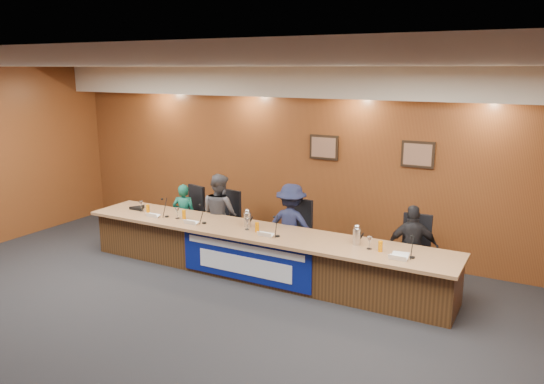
{
  "coord_description": "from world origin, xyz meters",
  "views": [
    {
      "loc": [
        3.94,
        -4.36,
        3.18
      ],
      "look_at": [
        0.16,
        2.56,
        1.33
      ],
      "focal_mm": 35.0,
      "sensor_mm": 36.0,
      "label": 1
    }
  ],
  "objects_px": {
    "panelist_a": "(184,215)",
    "office_chair_c": "(294,237)",
    "office_chair_a": "(188,219)",
    "speakerphone": "(138,208)",
    "panelist_c": "(291,226)",
    "panelist_d": "(412,248)",
    "carafe_right": "(357,237)",
    "dais_body": "(258,254)",
    "carafe_mid": "(248,220)",
    "banner": "(244,260)",
    "office_chair_d": "(413,257)",
    "panelist_b": "(220,214)",
    "office_chair_b": "(223,225)"
  },
  "relations": [
    {
      "from": "panelist_c",
      "to": "office_chair_c",
      "type": "relative_size",
      "value": 2.88
    },
    {
      "from": "dais_body",
      "to": "panelist_d",
      "type": "distance_m",
      "value": 2.33
    },
    {
      "from": "speakerphone",
      "to": "office_chair_a",
      "type": "bearing_deg",
      "value": 50.17
    },
    {
      "from": "office_chair_b",
      "to": "office_chair_d",
      "type": "height_order",
      "value": "same"
    },
    {
      "from": "office_chair_c",
      "to": "office_chair_d",
      "type": "distance_m",
      "value": 1.95
    },
    {
      "from": "dais_body",
      "to": "office_chair_d",
      "type": "xyz_separation_m",
      "value": [
        2.24,
        0.67,
        0.13
      ]
    },
    {
      "from": "panelist_b",
      "to": "panelist_d",
      "type": "xyz_separation_m",
      "value": [
        3.34,
        0.0,
        -0.07
      ]
    },
    {
      "from": "carafe_right",
      "to": "panelist_b",
      "type": "bearing_deg",
      "value": 168.76
    },
    {
      "from": "carafe_mid",
      "to": "speakerphone",
      "type": "relative_size",
      "value": 0.71
    },
    {
      "from": "panelist_b",
      "to": "office_chair_a",
      "type": "relative_size",
      "value": 2.95
    },
    {
      "from": "panelist_b",
      "to": "carafe_mid",
      "type": "relative_size",
      "value": 6.23
    },
    {
      "from": "office_chair_c",
      "to": "carafe_mid",
      "type": "xyz_separation_m",
      "value": [
        -0.5,
        -0.63,
        0.38
      ]
    },
    {
      "from": "panelist_a",
      "to": "carafe_right",
      "type": "height_order",
      "value": "panelist_a"
    },
    {
      "from": "panelist_a",
      "to": "office_chair_c",
      "type": "bearing_deg",
      "value": 160.15
    },
    {
      "from": "carafe_mid",
      "to": "office_chair_a",
      "type": "bearing_deg",
      "value": 159.25
    },
    {
      "from": "panelist_a",
      "to": "carafe_mid",
      "type": "distance_m",
      "value": 1.77
    },
    {
      "from": "office_chair_d",
      "to": "carafe_mid",
      "type": "height_order",
      "value": "carafe_mid"
    },
    {
      "from": "panelist_c",
      "to": "dais_body",
      "type": "bearing_deg",
      "value": 58.93
    },
    {
      "from": "panelist_d",
      "to": "carafe_right",
      "type": "xyz_separation_m",
      "value": [
        -0.65,
        -0.53,
        0.23
      ]
    },
    {
      "from": "panelist_d",
      "to": "office_chair_d",
      "type": "bearing_deg",
      "value": -108.71
    },
    {
      "from": "panelist_b",
      "to": "speakerphone",
      "type": "xyz_separation_m",
      "value": [
        -1.34,
        -0.57,
        0.07
      ]
    },
    {
      "from": "panelist_c",
      "to": "carafe_right",
      "type": "relative_size",
      "value": 5.85
    },
    {
      "from": "panelist_c",
      "to": "office_chair_d",
      "type": "relative_size",
      "value": 2.88
    },
    {
      "from": "office_chair_a",
      "to": "carafe_right",
      "type": "xyz_separation_m",
      "value": [
        3.47,
        -0.63,
        0.39
      ]
    },
    {
      "from": "panelist_a",
      "to": "panelist_c",
      "type": "height_order",
      "value": "panelist_c"
    },
    {
      "from": "carafe_right",
      "to": "office_chair_d",
      "type": "bearing_deg",
      "value": 44.05
    },
    {
      "from": "banner",
      "to": "office_chair_d",
      "type": "bearing_deg",
      "value": 25.91
    },
    {
      "from": "carafe_mid",
      "to": "panelist_b",
      "type": "bearing_deg",
      "value": 149.06
    },
    {
      "from": "office_chair_c",
      "to": "carafe_right",
      "type": "xyz_separation_m",
      "value": [
        1.3,
        -0.63,
        0.39
      ]
    },
    {
      "from": "dais_body",
      "to": "office_chair_c",
      "type": "distance_m",
      "value": 0.74
    },
    {
      "from": "panelist_b",
      "to": "office_chair_a",
      "type": "height_order",
      "value": "panelist_b"
    },
    {
      "from": "office_chair_a",
      "to": "office_chair_c",
      "type": "height_order",
      "value": "same"
    },
    {
      "from": "office_chair_c",
      "to": "dais_body",
      "type": "bearing_deg",
      "value": -107.08
    },
    {
      "from": "panelist_a",
      "to": "carafe_right",
      "type": "relative_size",
      "value": 4.87
    },
    {
      "from": "dais_body",
      "to": "office_chair_a",
      "type": "xyz_separation_m",
      "value": [
        -1.88,
        0.67,
        0.13
      ]
    },
    {
      "from": "panelist_a",
      "to": "dais_body",
      "type": "bearing_deg",
      "value": 140.62
    },
    {
      "from": "dais_body",
      "to": "office_chair_b",
      "type": "relative_size",
      "value": 12.5
    },
    {
      "from": "carafe_mid",
      "to": "office_chair_c",
      "type": "bearing_deg",
      "value": 51.64
    },
    {
      "from": "panelist_c",
      "to": "panelist_d",
      "type": "relative_size",
      "value": 1.08
    },
    {
      "from": "office_chair_b",
      "to": "carafe_mid",
      "type": "relative_size",
      "value": 2.11
    },
    {
      "from": "panelist_c",
      "to": "office_chair_b",
      "type": "height_order",
      "value": "panelist_c"
    },
    {
      "from": "office_chair_a",
      "to": "speakerphone",
      "type": "height_order",
      "value": "speakerphone"
    },
    {
      "from": "banner",
      "to": "panelist_d",
      "type": "xyz_separation_m",
      "value": [
        2.24,
        0.99,
        0.26
      ]
    },
    {
      "from": "dais_body",
      "to": "office_chair_b",
      "type": "bearing_deg",
      "value": 148.67
    },
    {
      "from": "dais_body",
      "to": "panelist_d",
      "type": "relative_size",
      "value": 4.69
    },
    {
      "from": "panelist_a",
      "to": "panelist_c",
      "type": "xyz_separation_m",
      "value": [
        2.17,
        0.0,
        0.12
      ]
    },
    {
      "from": "panelist_b",
      "to": "panelist_c",
      "type": "relative_size",
      "value": 1.02
    },
    {
      "from": "panelist_d",
      "to": "speakerphone",
      "type": "distance_m",
      "value": 4.71
    },
    {
      "from": "panelist_a",
      "to": "office_chair_b",
      "type": "xyz_separation_m",
      "value": [
        0.78,
        0.1,
        -0.1
      ]
    },
    {
      "from": "office_chair_b",
      "to": "speakerphone",
      "type": "height_order",
      "value": "speakerphone"
    }
  ]
}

